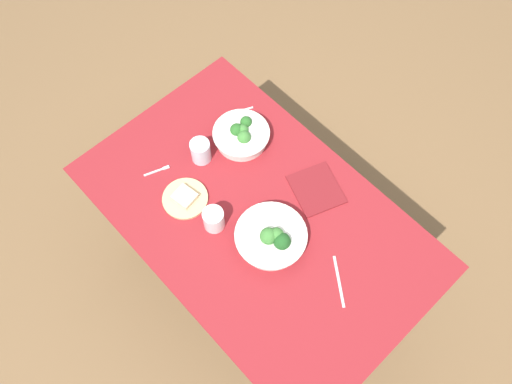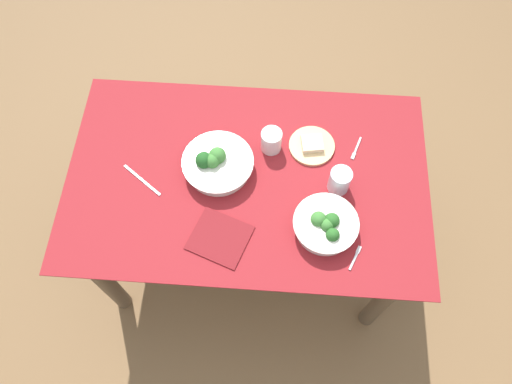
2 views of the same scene
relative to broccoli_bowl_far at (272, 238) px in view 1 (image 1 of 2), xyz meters
The scene contains 11 objects.
ground_plane 0.79m from the broccoli_bowl_far, 15.51° to the right, with size 6.00×6.00×0.00m, color brown.
dining_table 0.20m from the broccoli_bowl_far, 15.51° to the right, with size 1.37×0.86×0.74m.
broccoli_bowl_far is the anchor object (origin of this frame).
broccoli_bowl_near 0.46m from the broccoli_bowl_far, 28.54° to the right, with size 0.23×0.23×0.09m.
bread_side_plate 0.38m from the broccoli_bowl_far, 19.05° to the left, with size 0.18×0.18×0.03m.
water_glass_center 0.23m from the broccoli_bowl_far, 29.01° to the left, with size 0.08×0.08×0.09m, color silver.
water_glass_side 0.46m from the broccoli_bowl_far, ahead, with size 0.08×0.08×0.10m, color silver.
fork_by_far_bowl 0.54m from the broccoli_bowl_far, 12.95° to the left, with size 0.05×0.10×0.00m.
fork_by_near_bowl 0.61m from the broccoli_bowl_far, 31.68° to the right, with size 0.05×0.09×0.00m.
table_knife_left 0.29m from the broccoli_bowl_far, 165.92° to the right, with size 0.19×0.01×0.00m, color #B7B7BC.
napkin_folded_upper 0.29m from the broccoli_bowl_far, 82.55° to the right, with size 0.20×0.18×0.01m, color maroon.
Camera 1 is at (-0.61, 0.57, 2.58)m, focal length 36.87 mm.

